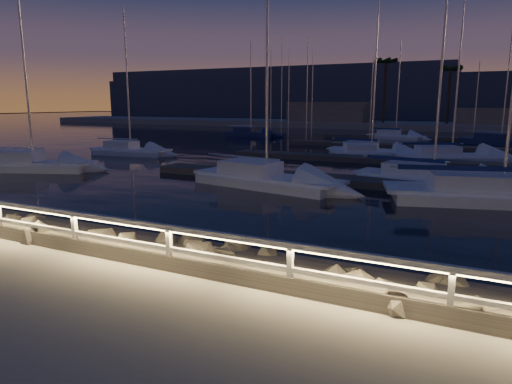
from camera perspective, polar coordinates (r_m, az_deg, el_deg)
ground at (r=11.53m, az=-14.74°, el=-8.51°), size 400.00×400.00×0.00m
harbor_water at (r=40.30m, az=15.70°, el=3.92°), size 400.00×440.00×0.60m
guard_rail at (r=11.34m, az=-15.20°, el=-4.76°), size 44.11×0.12×1.06m
riprap at (r=13.75m, az=-16.92°, el=-6.24°), size 37.10×2.87×1.36m
floating_docks at (r=41.49m, az=16.07°, el=4.88°), size 22.00×36.00×0.40m
far_shore at (r=82.59m, az=21.27°, el=7.95°), size 160.00×14.00×5.20m
palm_left at (r=81.81m, az=15.95°, el=15.16°), size 3.00×3.00×11.20m
palm_center at (r=81.46m, az=23.16°, el=13.77°), size 3.00×3.00×9.70m
distant_hills at (r=144.83m, az=14.78°, el=11.14°), size 230.00×37.50×18.00m
sailboat_a at (r=33.33m, az=-26.35°, el=3.20°), size 8.09×4.91×13.45m
sailboat_b at (r=24.31m, az=0.87°, el=1.81°), size 8.83×4.03×14.54m
sailboat_c at (r=26.13m, az=20.78°, el=1.67°), size 8.52×3.80×13.99m
sailboat_d at (r=22.95m, az=27.77°, el=-0.03°), size 10.44×5.47×17.02m
sailboat_e at (r=40.34m, az=-15.60°, el=5.08°), size 7.24×2.83×12.09m
sailboat_f at (r=39.83m, az=13.98°, el=5.07°), size 7.46×2.70×12.47m
sailboat_g at (r=37.52m, az=22.92°, el=4.18°), size 8.48×5.41×14.04m
sailboat_j at (r=38.52m, az=13.95°, el=4.83°), size 6.77×3.93×11.15m
sailboat_k at (r=55.04m, az=28.08°, el=5.69°), size 8.42×5.33×13.92m
sailboat_m at (r=60.57m, az=-0.81°, el=7.38°), size 7.18×2.30×12.20m
sailboat_n at (r=58.52m, az=16.88°, el=6.74°), size 7.15×3.74×11.74m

